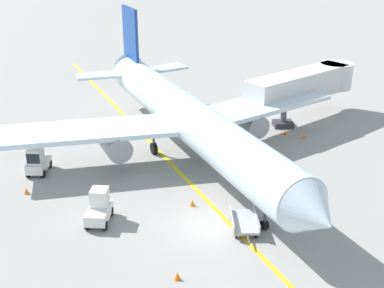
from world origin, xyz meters
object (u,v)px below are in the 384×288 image
object	(u,v)px
jet_bridge	(308,84)
baggage_tug_near_wing	(38,162)
ground_crew_marshaller	(304,205)
belt_loader_forward_hold	(284,181)
safety_cone_wingtip_right	(192,203)
safety_cone_nose_left	(26,191)
baggage_tug_by_cargo_door	(99,208)
baggage_cart_loaded	(244,222)
airliner	(186,116)
safety_cone_nose_right	(304,136)
safety_cone_tail_area	(177,276)
safety_cone_wingtip_left	(285,133)

from	to	relation	value
jet_bridge	baggage_tug_near_wing	size ratio (longest dim) A/B	4.71
jet_bridge	ground_crew_marshaller	world-z (taller)	jet_bridge
ground_crew_marshaller	belt_loader_forward_hold	bearing A→B (deg)	94.97
baggage_tug_near_wing	belt_loader_forward_hold	world-z (taller)	belt_loader_forward_hold
baggage_tug_near_wing	safety_cone_wingtip_right	distance (m)	12.60
baggage_tug_near_wing	ground_crew_marshaller	size ratio (longest dim) A/B	1.50
jet_bridge	safety_cone_nose_left	xyz separation A→B (m)	(-23.72, -13.02, -3.32)
baggage_tug_by_cargo_door	baggage_cart_loaded	bearing A→B (deg)	-10.93
airliner	baggage_tug_by_cargo_door	bearing A→B (deg)	-123.15
belt_loader_forward_hold	airliner	bearing A→B (deg)	133.23
jet_bridge	ground_crew_marshaller	xyz separation A→B (m)	(-5.54, -17.98, -2.63)
safety_cone_nose_right	safety_cone_tail_area	size ratio (longest dim) A/B	1.00
baggage_tug_near_wing	airliner	bearing A→B (deg)	10.76
safety_cone_nose_right	safety_cone_wingtip_left	xyz separation A→B (m)	(-1.43, 0.97, 0.00)
safety_cone_nose_left	safety_cone_wingtip_right	distance (m)	11.64
safety_cone_nose_left	baggage_tug_near_wing	bearing A→B (deg)	85.57
baggage_tug_by_cargo_door	belt_loader_forward_hold	bearing A→B (deg)	12.48
jet_bridge	belt_loader_forward_hold	world-z (taller)	jet_bridge
baggage_tug_near_wing	safety_cone_nose_left	xyz separation A→B (m)	(-0.25, -3.25, -0.71)
jet_bridge	belt_loader_forward_hold	xyz separation A→B (m)	(-5.85, -14.35, -2.77)
baggage_tug_by_cargo_door	belt_loader_forward_hold	size ratio (longest dim) A/B	0.53
baggage_cart_loaded	airliner	bearing A→B (deg)	103.35
baggage_tug_by_cargo_door	ground_crew_marshaller	xyz separation A→B (m)	(12.85, -0.85, -0.02)
safety_cone_wingtip_left	ground_crew_marshaller	bearing A→B (deg)	-100.28
jet_bridge	baggage_tug_by_cargo_door	size ratio (longest dim) A/B	4.65
belt_loader_forward_hold	safety_cone_wingtip_left	size ratio (longest dim) A/B	11.12
safety_cone_nose_left	airliner	bearing A→B (deg)	25.06
jet_bridge	baggage_tug_by_cargo_door	distance (m)	25.26
safety_cone_nose_right	safety_cone_tail_area	xyz separation A→B (m)	(-12.37, -18.54, 0.00)
baggage_tug_by_cargo_door	safety_cone_wingtip_right	distance (m)	6.17
safety_cone_nose_right	baggage_tug_by_cargo_door	bearing A→B (deg)	-143.97
baggage_cart_loaded	safety_cone_wingtip_right	xyz separation A→B (m)	(-2.89, 3.08, -0.25)
safety_cone_wingtip_left	safety_cone_tail_area	xyz separation A→B (m)	(-10.94, -19.50, 0.00)
safety_cone_wingtip_left	baggage_tug_near_wing	bearing A→B (deg)	-164.07
safety_cone_tail_area	jet_bridge	bearing A→B (deg)	59.27
safety_cone_nose_right	ground_crew_marshaller	bearing A→B (deg)	-106.90
safety_cone_tail_area	safety_cone_nose_left	bearing A→B (deg)	133.25
safety_cone_wingtip_right	baggage_tug_near_wing	bearing A→B (deg)	151.56
jet_bridge	safety_cone_wingtip_right	xyz separation A→B (m)	(-12.41, -15.76, -3.32)
airliner	safety_cone_nose_right	xyz separation A→B (m)	(10.62, 2.73, -3.20)
belt_loader_forward_hold	safety_cone_wingtip_right	size ratio (longest dim) A/B	11.12
ground_crew_marshaller	safety_cone_nose_left	xyz separation A→B (m)	(-18.18, 4.96, -0.69)
ground_crew_marshaller	safety_cone_wingtip_right	world-z (taller)	ground_crew_marshaller
belt_loader_forward_hold	safety_cone_nose_right	distance (m)	10.40
baggage_cart_loaded	belt_loader_forward_hold	bearing A→B (deg)	50.75
ground_crew_marshaller	airliner	bearing A→B (deg)	122.68
baggage_cart_loaded	safety_cone_tail_area	distance (m)	6.37
baggage_tug_by_cargo_door	safety_cone_tail_area	world-z (taller)	baggage_tug_by_cargo_door
airliner	safety_cone_wingtip_right	world-z (taller)	airliner
safety_cone_wingtip_right	safety_cone_nose_right	bearing A→B (deg)	45.05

